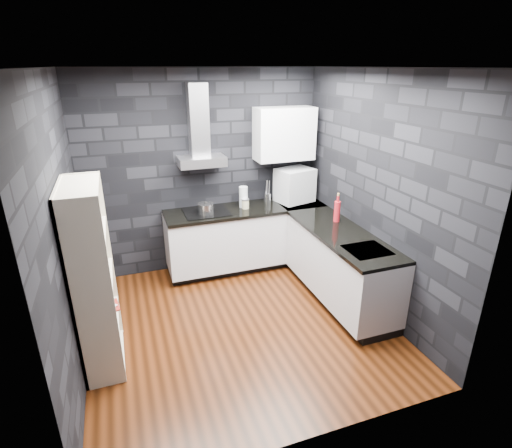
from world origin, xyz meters
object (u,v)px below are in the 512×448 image
glass_vase (243,197)px  utensil_crock (267,198)px  red_bottle (337,211)px  fruit_bowl (93,281)px  bookshelf (94,279)px  pot (206,209)px  storage_jar (245,204)px  appliance_garage (295,186)px

glass_vase → utensil_crock: bearing=12.5°
utensil_crock → red_bottle: bearing=-61.2°
utensil_crock → fruit_bowl: (-2.29, -1.64, -0.03)m
bookshelf → red_bottle: bearing=26.4°
pot → glass_vase: (0.55, 0.11, 0.07)m
pot → utensil_crock: size_ratio=1.60×
storage_jar → fruit_bowl: (-1.91, -1.49, -0.02)m
utensil_crock → red_bottle: size_ratio=0.49×
pot → red_bottle: 1.68m
glass_vase → utensil_crock: glass_vase is taller
glass_vase → storage_jar: glass_vase is taller
storage_jar → bookshelf: size_ratio=0.07×
pot → red_bottle: bearing=-28.3°
glass_vase → appliance_garage: (0.77, 0.01, 0.08)m
red_bottle → fruit_bowl: size_ratio=1.13×
utensil_crock → appliance_garage: (0.38, -0.08, 0.16)m
storage_jar → fruit_bowl: 2.42m
red_bottle → fruit_bowl: 2.91m
red_bottle → glass_vase: bearing=135.7°
pot → fruit_bowl: bearing=-133.2°
appliance_garage → bookshelf: bookshelf is taller
glass_vase → fruit_bowl: size_ratio=1.25×
fruit_bowl → appliance_garage: bearing=30.3°
pot → bookshelf: bearing=-135.5°
pot → appliance_garage: (1.32, 0.12, 0.15)m
fruit_bowl → bookshelf: bearing=90.0°
glass_vase → pot: bearing=-168.7°
utensil_crock → bookshelf: size_ratio=0.07×
appliance_garage → red_bottle: 0.93m
pot → appliance_garage: 1.33m
storage_jar → utensil_crock: bearing=21.9°
storage_jar → appliance_garage: size_ratio=0.25×
glass_vase → storage_jar: 0.11m
bookshelf → utensil_crock: bearing=49.4°
glass_vase → bookshelf: (-1.90, -1.44, -0.14)m
glass_vase → red_bottle: bearing=-44.3°
glass_vase → utensil_crock: 0.40m
glass_vase → utensil_crock: (0.38, 0.09, -0.08)m
pot → storage_jar: 0.56m
glass_vase → storage_jar: bearing=-84.6°
pot → utensil_crock: 0.95m
bookshelf → pot: bearing=60.2°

